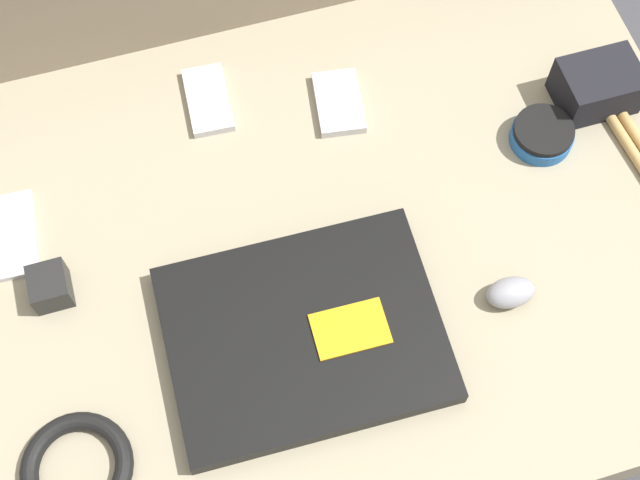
# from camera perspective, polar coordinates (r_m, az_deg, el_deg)

# --- Properties ---
(ground_plane) EXTENTS (8.00, 8.00, 0.00)m
(ground_plane) POSITION_cam_1_polar(r_m,az_deg,el_deg) (1.24, -0.00, -2.55)
(ground_plane) COLOR #38383D
(couch_seat) EXTENTS (1.06, 0.75, 0.11)m
(couch_seat) POSITION_cam_1_polar(r_m,az_deg,el_deg) (1.20, -0.00, -1.53)
(couch_seat) COLOR gray
(couch_seat) RESTS_ON ground_plane
(laptop) EXTENTS (0.34, 0.26, 0.03)m
(laptop) POSITION_cam_1_polar(r_m,az_deg,el_deg) (1.09, -1.01, -6.05)
(laptop) COLOR black
(laptop) RESTS_ON couch_seat
(computer_mouse) EXTENTS (0.06, 0.04, 0.03)m
(computer_mouse) POSITION_cam_1_polar(r_m,az_deg,el_deg) (1.13, 12.10, -3.30)
(computer_mouse) COLOR gray
(computer_mouse) RESTS_ON couch_seat
(speaker_puck) EXTENTS (0.08, 0.08, 0.03)m
(speaker_puck) POSITION_cam_1_polar(r_m,az_deg,el_deg) (1.25, 14.04, 6.56)
(speaker_puck) COLOR #1E569E
(speaker_puck) RESTS_ON couch_seat
(phone_silver) EXTENTS (0.06, 0.11, 0.01)m
(phone_silver) POSITION_cam_1_polar(r_m,az_deg,el_deg) (1.26, -7.18, 8.88)
(phone_silver) COLOR #B7B7BC
(phone_silver) RESTS_ON couch_seat
(phone_black) EXTENTS (0.07, 0.13, 0.01)m
(phone_black) POSITION_cam_1_polar(r_m,az_deg,el_deg) (1.22, -19.21, 0.25)
(phone_black) COLOR #B7B7BC
(phone_black) RESTS_ON couch_seat
(phone_small) EXTENTS (0.08, 0.11, 0.01)m
(phone_small) POSITION_cam_1_polar(r_m,az_deg,el_deg) (1.25, 1.20, 8.78)
(phone_small) COLOR #B7B7BC
(phone_small) RESTS_ON couch_seat
(camera_pouch) EXTENTS (0.11, 0.08, 0.06)m
(camera_pouch) POSITION_cam_1_polar(r_m,az_deg,el_deg) (1.29, 17.33, 9.40)
(camera_pouch) COLOR black
(camera_pouch) RESTS_ON couch_seat
(charger_brick) EXTENTS (0.05, 0.05, 0.04)m
(charger_brick) POSITION_cam_1_polar(r_m,az_deg,el_deg) (1.15, -16.89, -2.87)
(charger_brick) COLOR black
(charger_brick) RESTS_ON couch_seat
(cable_coil) EXTENTS (0.13, 0.13, 0.02)m
(cable_coil) POSITION_cam_1_polar(r_m,az_deg,el_deg) (1.08, -15.29, -13.89)
(cable_coil) COLOR black
(cable_coil) RESTS_ON couch_seat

